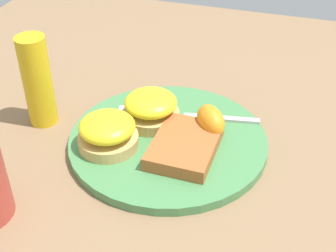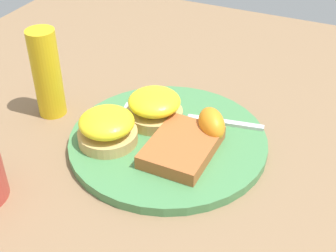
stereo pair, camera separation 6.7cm
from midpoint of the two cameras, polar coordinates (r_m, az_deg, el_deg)
ground_plane at (r=0.69m, az=2.78°, el=-2.38°), size 1.10×1.10×0.00m
plate at (r=0.69m, az=2.80°, el=-1.92°), size 0.29×0.29×0.01m
sandwich_benedict_left at (r=0.71m, az=1.06°, el=2.24°), size 0.09×0.09×0.05m
sandwich_benedict_right at (r=0.66m, az=-4.58°, el=-0.32°), size 0.09×0.09×0.05m
hashbrown_patty at (r=0.65m, az=4.67°, el=-2.66°), size 0.12×0.09×0.02m
orange_wedge at (r=0.68m, az=8.16°, el=0.15°), size 0.07×0.06×0.04m
fork at (r=0.73m, az=4.40°, el=1.12°), size 0.05×0.22×0.00m
condiment_bottle at (r=0.74m, az=-12.17°, el=6.10°), size 0.04×0.04×0.14m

